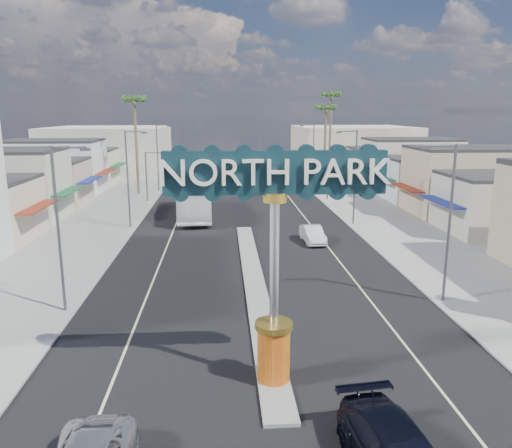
{
  "coord_description": "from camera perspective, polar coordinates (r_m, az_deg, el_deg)",
  "views": [
    {
      "loc": [
        -1.94,
        -16.15,
        10.7
      ],
      "look_at": [
        -0.14,
        10.34,
        4.69
      ],
      "focal_mm": 35.0,
      "sensor_mm": 36.0,
      "label": 1
    }
  ],
  "objects": [
    {
      "name": "traffic_signal_left",
      "position": [
        60.92,
        -10.77,
        6.48
      ],
      "size": [
        5.09,
        0.45,
        6.0
      ],
      "color": "#47474C",
      "rests_on": "ground"
    },
    {
      "name": "palm_right_mid",
      "position": [
        73.68,
        8.0,
        12.57
      ],
      "size": [
        2.6,
        2.6,
        12.1
      ],
      "color": "brown",
      "rests_on": "ground"
    },
    {
      "name": "storefront_row_right",
      "position": [
        65.04,
        19.73,
        5.22
      ],
      "size": [
        12.0,
        42.0,
        6.0
      ],
      "primitive_type": "cube",
      "color": "#B7B29E",
      "rests_on": "ground"
    },
    {
      "name": "median_island",
      "position": [
        32.02,
        -0.2,
        -6.61
      ],
      "size": [
        1.3,
        30.0,
        0.16
      ],
      "primitive_type": "cube",
      "color": "gray",
      "rests_on": "ground"
    },
    {
      "name": "streetlight_l_mid",
      "position": [
        47.26,
        -14.29,
        5.52
      ],
      "size": [
        2.03,
        0.22,
        9.0
      ],
      "color": "#47474C",
      "rests_on": "ground"
    },
    {
      "name": "city_bus",
      "position": [
        52.42,
        -7.24,
        2.99
      ],
      "size": [
        4.14,
        13.81,
        3.79
      ],
      "primitive_type": "imported",
      "rotation": [
        0.0,
        0.0,
        0.07
      ],
      "color": "white",
      "rests_on": "ground"
    },
    {
      "name": "road",
      "position": [
        47.41,
        -1.45,
        -0.28
      ],
      "size": [
        20.0,
        120.0,
        0.01
      ],
      "primitive_type": "cube",
      "color": "black",
      "rests_on": "ground"
    },
    {
      "name": "storefront_row_left",
      "position": [
        63.59,
        -24.24,
        4.69
      ],
      "size": [
        12.0,
        42.0,
        6.0
      ],
      "primitive_type": "cube",
      "color": "beige",
      "rests_on": "ground"
    },
    {
      "name": "backdrop_far_left",
      "position": [
        93.57,
        -16.43,
        8.14
      ],
      "size": [
        20.0,
        20.0,
        8.0
      ],
      "primitive_type": "cube",
      "color": "#B7B29E",
      "rests_on": "ground"
    },
    {
      "name": "palm_left_far",
      "position": [
        67.07,
        -13.75,
        13.09
      ],
      "size": [
        2.6,
        2.6,
        13.1
      ],
      "color": "brown",
      "rests_on": "ground"
    },
    {
      "name": "traffic_signal_right",
      "position": [
        61.5,
        6.59,
        6.68
      ],
      "size": [
        5.09,
        0.45,
        6.0
      ],
      "color": "#47474C",
      "rests_on": "ground"
    },
    {
      "name": "sidewalk_right",
      "position": [
        49.97,
        14.81,
        0.04
      ],
      "size": [
        8.0,
        120.0,
        0.12
      ],
      "primitive_type": "cube",
      "color": "gray",
      "rests_on": "ground"
    },
    {
      "name": "backdrop_far_right",
      "position": [
        94.48,
        10.91,
        8.47
      ],
      "size": [
        20.0,
        20.0,
        8.0
      ],
      "primitive_type": "cube",
      "color": "beige",
      "rests_on": "ground"
    },
    {
      "name": "sidewalk_left",
      "position": [
        48.87,
        -18.08,
        -0.46
      ],
      "size": [
        8.0,
        120.0,
        0.12
      ],
      "primitive_type": "cube",
      "color": "gray",
      "rests_on": "ground"
    },
    {
      "name": "ground",
      "position": [
        47.41,
        -1.45,
        -0.29
      ],
      "size": [
        160.0,
        160.0,
        0.0
      ],
      "primitive_type": "plane",
      "color": "gray",
      "rests_on": "ground"
    },
    {
      "name": "car_parked_right",
      "position": [
        41.79,
        6.48,
        -1.17
      ],
      "size": [
        1.72,
        4.31,
        1.39
      ],
      "primitive_type": "imported",
      "rotation": [
        0.0,
        0.0,
        0.06
      ],
      "color": "silver",
      "rests_on": "ground"
    },
    {
      "name": "streetlight_r_near",
      "position": [
        29.47,
        21.02,
        0.88
      ],
      "size": [
        2.03,
        0.22,
        9.0
      ],
      "color": "#47474C",
      "rests_on": "ground"
    },
    {
      "name": "palm_right_far",
      "position": [
        79.98,
        8.58,
        13.83
      ],
      "size": [
        2.6,
        2.6,
        14.1
      ],
      "color": "brown",
      "rests_on": "ground"
    },
    {
      "name": "streetlight_l_far",
      "position": [
        68.9,
        -11.07,
        7.84
      ],
      "size": [
        2.03,
        0.22,
        9.0
      ],
      "color": "#47474C",
      "rests_on": "ground"
    },
    {
      "name": "gateway_sign",
      "position": [
        18.84,
        2.14,
        -1.92
      ],
      "size": [
        8.2,
        1.5,
        9.15
      ],
      "color": "red",
      "rests_on": "median_island"
    },
    {
      "name": "streetlight_r_far",
      "position": [
        69.49,
        6.44,
        8.03
      ],
      "size": [
        2.03,
        0.22,
        9.0
      ],
      "color": "#47474C",
      "rests_on": "ground"
    },
    {
      "name": "streetlight_l_near",
      "position": [
        28.06,
        -21.42,
        0.29
      ],
      "size": [
        2.03,
        0.22,
        9.0
      ],
      "color": "#47474C",
      "rests_on": "ground"
    },
    {
      "name": "streetlight_r_mid",
      "position": [
        48.11,
        11.09,
        5.8
      ],
      "size": [
        2.03,
        0.22,
        9.0
      ],
      "color": "#47474C",
      "rests_on": "ground"
    }
  ]
}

